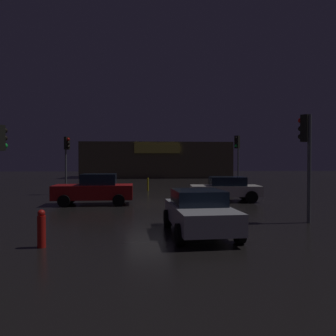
{
  "coord_description": "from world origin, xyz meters",
  "views": [
    {
      "loc": [
        -0.1,
        -17.46,
        2.29
      ],
      "look_at": [
        1.41,
        6.86,
        1.81
      ],
      "focal_mm": 34.19,
      "sensor_mm": 36.0,
      "label": 1
    }
  ],
  "objects_px": {
    "traffic_signal_main": "(67,152)",
    "traffic_signal_cross_left": "(237,149)",
    "store_building": "(156,160)",
    "traffic_signal_cross_right": "(0,149)",
    "fire_hydrant": "(41,229)",
    "traffic_signal_opposite": "(306,145)",
    "car_far": "(95,189)",
    "car_crossing": "(226,188)",
    "car_near": "(199,211)"
  },
  "relations": [
    {
      "from": "traffic_signal_main",
      "to": "car_crossing",
      "type": "bearing_deg",
      "value": -24.19
    },
    {
      "from": "car_far",
      "to": "fire_hydrant",
      "type": "xyz_separation_m",
      "value": [
        0.0,
        -8.55,
        -0.31
      ]
    },
    {
      "from": "traffic_signal_opposite",
      "to": "traffic_signal_cross_left",
      "type": "xyz_separation_m",
      "value": [
        0.67,
        11.67,
        0.28
      ]
    },
    {
      "from": "store_building",
      "to": "traffic_signal_cross_left",
      "type": "height_order",
      "value": "store_building"
    },
    {
      "from": "traffic_signal_cross_left",
      "to": "car_far",
      "type": "height_order",
      "value": "traffic_signal_cross_left"
    },
    {
      "from": "traffic_signal_cross_left",
      "to": "car_crossing",
      "type": "relative_size",
      "value": 1.05
    },
    {
      "from": "car_crossing",
      "to": "store_building",
      "type": "bearing_deg",
      "value": 96.27
    },
    {
      "from": "car_crossing",
      "to": "traffic_signal_opposite",
      "type": "bearing_deg",
      "value": -77.23
    },
    {
      "from": "car_far",
      "to": "fire_hydrant",
      "type": "distance_m",
      "value": 8.56
    },
    {
      "from": "traffic_signal_opposite",
      "to": "car_near",
      "type": "height_order",
      "value": "traffic_signal_opposite"
    },
    {
      "from": "traffic_signal_main",
      "to": "traffic_signal_cross_right",
      "type": "relative_size",
      "value": 1.11
    },
    {
      "from": "traffic_signal_cross_left",
      "to": "car_crossing",
      "type": "xyz_separation_m",
      "value": [
        -2.14,
        -5.18,
        -2.45
      ]
    },
    {
      "from": "traffic_signal_main",
      "to": "fire_hydrant",
      "type": "relative_size",
      "value": 3.97
    },
    {
      "from": "traffic_signal_cross_left",
      "to": "traffic_signal_opposite",
      "type": "bearing_deg",
      "value": -93.28
    },
    {
      "from": "traffic_signal_main",
      "to": "traffic_signal_cross_left",
      "type": "bearing_deg",
      "value": 2.94
    },
    {
      "from": "traffic_signal_cross_left",
      "to": "car_near",
      "type": "height_order",
      "value": "traffic_signal_cross_left"
    },
    {
      "from": "car_near",
      "to": "fire_hydrant",
      "type": "relative_size",
      "value": 3.89
    },
    {
      "from": "store_building",
      "to": "car_crossing",
      "type": "height_order",
      "value": "store_building"
    },
    {
      "from": "traffic_signal_opposite",
      "to": "car_far",
      "type": "distance_m",
      "value": 10.59
    },
    {
      "from": "traffic_signal_main",
      "to": "traffic_signal_opposite",
      "type": "xyz_separation_m",
      "value": [
        11.6,
        -11.04,
        -0.08
      ]
    },
    {
      "from": "store_building",
      "to": "traffic_signal_main",
      "type": "height_order",
      "value": "store_building"
    },
    {
      "from": "car_near",
      "to": "car_crossing",
      "type": "xyz_separation_m",
      "value": [
        2.85,
        8.13,
        0.04
      ]
    },
    {
      "from": "store_building",
      "to": "car_far",
      "type": "bearing_deg",
      "value": -97.57
    },
    {
      "from": "traffic_signal_main",
      "to": "car_near",
      "type": "bearing_deg",
      "value": -60.14
    },
    {
      "from": "traffic_signal_cross_right",
      "to": "fire_hydrant",
      "type": "relative_size",
      "value": 3.56
    },
    {
      "from": "traffic_signal_cross_left",
      "to": "traffic_signal_cross_right",
      "type": "bearing_deg",
      "value": -136.49
    },
    {
      "from": "traffic_signal_opposite",
      "to": "traffic_signal_main",
      "type": "bearing_deg",
      "value": 136.42
    },
    {
      "from": "car_near",
      "to": "car_crossing",
      "type": "bearing_deg",
      "value": 70.71
    },
    {
      "from": "traffic_signal_cross_right",
      "to": "car_near",
      "type": "bearing_deg",
      "value": -15.55
    },
    {
      "from": "traffic_signal_opposite",
      "to": "traffic_signal_cross_right",
      "type": "distance_m",
      "value": 11.31
    },
    {
      "from": "traffic_signal_opposite",
      "to": "traffic_signal_cross_right",
      "type": "xyz_separation_m",
      "value": [
        -11.31,
        0.3,
        -0.17
      ]
    },
    {
      "from": "car_far",
      "to": "store_building",
      "type": "bearing_deg",
      "value": 82.43
    },
    {
      "from": "traffic_signal_cross_left",
      "to": "car_near",
      "type": "xyz_separation_m",
      "value": [
        -4.99,
        -13.32,
        -2.5
      ]
    },
    {
      "from": "traffic_signal_cross_left",
      "to": "fire_hydrant",
      "type": "distance_m",
      "value": 17.65
    },
    {
      "from": "traffic_signal_main",
      "to": "fire_hydrant",
      "type": "height_order",
      "value": "traffic_signal_main"
    },
    {
      "from": "fire_hydrant",
      "to": "car_crossing",
      "type": "bearing_deg",
      "value": 52.42
    },
    {
      "from": "traffic_signal_cross_left",
      "to": "traffic_signal_main",
      "type": "bearing_deg",
      "value": -177.06
    },
    {
      "from": "traffic_signal_cross_left",
      "to": "car_far",
      "type": "relative_size",
      "value": 1.01
    },
    {
      "from": "traffic_signal_cross_right",
      "to": "car_far",
      "type": "height_order",
      "value": "traffic_signal_cross_right"
    },
    {
      "from": "traffic_signal_opposite",
      "to": "car_crossing",
      "type": "bearing_deg",
      "value": 102.77
    },
    {
      "from": "traffic_signal_main",
      "to": "traffic_signal_cross_left",
      "type": "relative_size",
      "value": 0.95
    },
    {
      "from": "store_building",
      "to": "traffic_signal_cross_right",
      "type": "xyz_separation_m",
      "value": [
        -6.59,
        -35.74,
        0.23
      ]
    },
    {
      "from": "store_building",
      "to": "car_crossing",
      "type": "xyz_separation_m",
      "value": [
        3.25,
        -29.55,
        -1.77
      ]
    },
    {
      "from": "fire_hydrant",
      "to": "store_building",
      "type": "bearing_deg",
      "value": 84.08
    },
    {
      "from": "traffic_signal_opposite",
      "to": "traffic_signal_cross_right",
      "type": "bearing_deg",
      "value": 178.49
    },
    {
      "from": "traffic_signal_main",
      "to": "traffic_signal_opposite",
      "type": "relative_size",
      "value": 0.99
    },
    {
      "from": "store_building",
      "to": "traffic_signal_opposite",
      "type": "distance_m",
      "value": 36.35
    },
    {
      "from": "car_near",
      "to": "car_far",
      "type": "relative_size",
      "value": 0.94
    },
    {
      "from": "traffic_signal_cross_left",
      "to": "traffic_signal_cross_right",
      "type": "distance_m",
      "value": 16.52
    },
    {
      "from": "traffic_signal_opposite",
      "to": "car_crossing",
      "type": "height_order",
      "value": "traffic_signal_opposite"
    }
  ]
}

